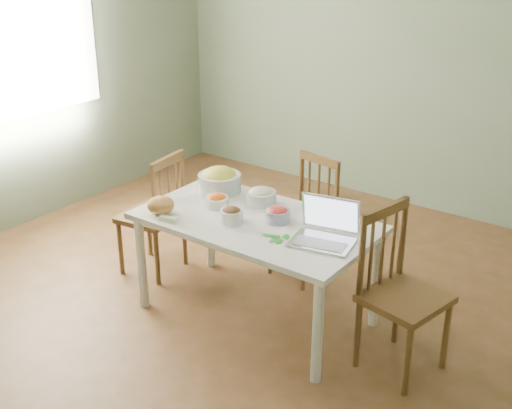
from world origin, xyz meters
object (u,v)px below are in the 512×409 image
Objects in this scene: chair_left at (151,213)px; laptop at (323,224)px; chair_right at (406,295)px; dining_table at (256,268)px; chair_far at (302,220)px; bread_boule at (161,205)px; bowl_squash at (219,180)px.

chair_left is 1.51m from laptop.
chair_left is at bearing 101.46° from chair_right.
laptop is (0.50, -0.05, 0.46)m from dining_table.
chair_far is 0.91× the size of chair_right.
chair_right is 1.58m from bread_boule.
chair_far reaches higher than bread_boule.
chair_right is (1.96, -0.02, 0.03)m from chair_left.
chair_left is 3.11× the size of bowl_squash.
chair_far is (-0.06, 0.63, 0.09)m from dining_table.
chair_far is 2.99× the size of bowl_squash.
chair_left is at bearing 164.13° from laptop.
chair_left is at bearing 142.64° from bread_boule.
laptop reaches higher than bowl_squash.
laptop is at bearing -5.45° from dining_table.
chair_right reaches higher than chair_far.
chair_left reaches higher than bowl_squash.
chair_far is at bearing 62.17° from bread_boule.
chair_right is 5.58× the size of bread_boule.
chair_far is at bearing 44.75° from bowl_squash.
chair_far is 1.07m from bread_boule.
laptop is (0.96, -0.27, 0.04)m from bowl_squash.
laptop reaches higher than chair_far.
chair_right is 0.60m from laptop.
chair_left is (-0.97, 0.06, 0.11)m from dining_table.
laptop is (1.03, 0.23, 0.07)m from bread_boule.
chair_far is 1.20m from chair_right.
chair_right reaches higher than bowl_squash.
laptop is (1.47, -0.11, 0.35)m from chair_left.
chair_right is (1.04, -0.59, 0.04)m from chair_far.
dining_table is at bearing -25.66° from bowl_squash.
chair_left is 0.95× the size of chair_right.
bread_boule is at bearing -153.02° from dining_table.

